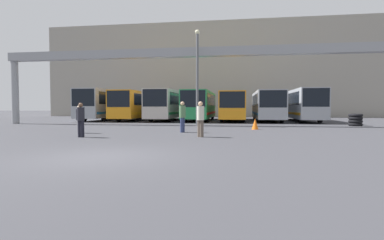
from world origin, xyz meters
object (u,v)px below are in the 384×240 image
at_px(pedestrian_near_left, 200,118).
at_px(bus_slot_6, 301,104).
at_px(traffic_cone, 255,124).
at_px(tire_stack, 355,120).
at_px(lamp_post, 197,74).
at_px(bus_slot_4, 233,105).
at_px(pedestrian_mid_right, 182,116).
at_px(bus_slot_1, 139,104).
at_px(bus_slot_5, 267,104).
at_px(bus_slot_3, 200,104).
at_px(pedestrian_near_center, 81,119).
at_px(bus_slot_0, 106,103).
at_px(pedestrian_near_right, 79,118).
at_px(bus_slot_2, 168,103).

bearing_deg(pedestrian_near_left, bus_slot_6, -75.01).
height_order(traffic_cone, tire_stack, tire_stack).
bearing_deg(traffic_cone, bus_slot_6, 67.01).
bearing_deg(tire_stack, lamp_post, -170.23).
height_order(bus_slot_4, pedestrian_mid_right, bus_slot_4).
bearing_deg(pedestrian_near_left, bus_slot_1, -23.51).
bearing_deg(pedestrian_mid_right, bus_slot_5, -7.97).
xyz_separation_m(tire_stack, lamp_post, (-12.30, -2.12, 3.59)).
bearing_deg(pedestrian_near_left, bus_slot_4, -54.59).
relative_size(bus_slot_1, bus_slot_3, 1.12).
height_order(pedestrian_near_left, traffic_cone, pedestrian_near_left).
xyz_separation_m(bus_slot_1, pedestrian_near_center, (3.55, -19.48, -0.91)).
bearing_deg(bus_slot_4, bus_slot_0, -176.47).
height_order(bus_slot_1, bus_slot_6, bus_slot_6).
relative_size(bus_slot_3, pedestrian_mid_right, 6.16).
height_order(bus_slot_6, pedestrian_mid_right, bus_slot_6).
distance_m(bus_slot_4, tire_stack, 12.42).
height_order(bus_slot_0, pedestrian_near_left, bus_slot_0).
xyz_separation_m(bus_slot_0, traffic_cone, (15.91, -11.75, -1.56)).
distance_m(pedestrian_near_right, pedestrian_mid_right, 5.91).
height_order(pedestrian_near_center, pedestrian_near_left, pedestrian_near_left).
bearing_deg(bus_slot_0, pedestrian_near_right, -70.20).
bearing_deg(tire_stack, bus_slot_1, 158.55).
xyz_separation_m(pedestrian_mid_right, pedestrian_near_left, (1.38, -2.56, -0.02)).
bearing_deg(bus_slot_4, lamp_post, -104.96).
relative_size(bus_slot_1, bus_slot_5, 1.12).
xyz_separation_m(bus_slot_2, lamp_post, (4.52, -9.24, 2.20)).
bearing_deg(pedestrian_mid_right, bus_slot_0, 52.54).
distance_m(pedestrian_near_center, lamp_post, 10.87).
height_order(bus_slot_4, tire_stack, bus_slot_4).
bearing_deg(lamp_post, bus_slot_0, 142.54).
bearing_deg(pedestrian_mid_right, bus_slot_3, 17.61).
bearing_deg(pedestrian_near_right, bus_slot_2, 173.84).
xyz_separation_m(bus_slot_0, pedestrian_near_left, (12.93, -17.28, -0.99)).
bearing_deg(bus_slot_1, traffic_cone, -46.38).
height_order(bus_slot_0, bus_slot_3, bus_slot_0).
relative_size(pedestrian_near_left, tire_stack, 1.70).
height_order(bus_slot_5, pedestrian_near_left, bus_slot_5).
relative_size(bus_slot_6, tire_stack, 11.98).
bearing_deg(pedestrian_near_left, pedestrian_near_right, 30.17).
relative_size(bus_slot_3, bus_slot_6, 0.89).
distance_m(bus_slot_0, bus_slot_6, 21.43).
height_order(bus_slot_2, tire_stack, bus_slot_2).
bearing_deg(lamp_post, pedestrian_mid_right, -91.03).
distance_m(bus_slot_1, bus_slot_6, 17.83).
bearing_deg(pedestrian_near_left, lamp_post, -41.68).
height_order(bus_slot_1, lamp_post, lamp_post).
relative_size(bus_slot_6, traffic_cone, 17.17).
xyz_separation_m(bus_slot_3, pedestrian_near_center, (-3.58, -18.82, -0.90)).
distance_m(bus_slot_3, bus_slot_5, 7.13).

